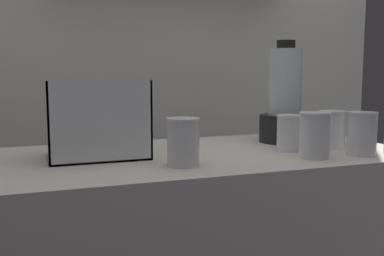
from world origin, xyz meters
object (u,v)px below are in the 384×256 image
(carrot_display_bin, at_px, (99,133))
(juice_cup_pomegranate_far_right, at_px, (332,132))
(juice_cup_pomegranate_left, at_px, (290,135))
(juice_cup_beet_right, at_px, (362,136))
(blender_pitcher, at_px, (284,104))
(juice_cup_mango_middle, at_px, (314,137))
(juice_cup_mango_far_left, at_px, (183,145))

(carrot_display_bin, bearing_deg, juice_cup_pomegranate_far_right, -7.17)
(carrot_display_bin, xyz_separation_m, juice_cup_pomegranate_far_right, (0.76, -0.10, -0.02))
(juice_cup_pomegranate_left, bearing_deg, juice_cup_beet_right, -40.14)
(blender_pitcher, relative_size, juice_cup_pomegranate_left, 3.12)
(juice_cup_beet_right, xyz_separation_m, juice_cup_pomegranate_far_right, (0.00, 0.15, -0.00))
(blender_pitcher, bearing_deg, juice_cup_mango_middle, -105.07)
(juice_cup_mango_middle, bearing_deg, juice_cup_pomegranate_far_right, 39.03)
(blender_pitcher, relative_size, juice_cup_pomegranate_far_right, 2.93)
(juice_cup_mango_middle, distance_m, juice_cup_beet_right, 0.16)
(juice_cup_mango_far_left, bearing_deg, juice_cup_pomegranate_far_right, 10.91)
(juice_cup_mango_far_left, bearing_deg, juice_cup_beet_right, -3.84)
(juice_cup_pomegranate_left, distance_m, juice_cup_pomegranate_far_right, 0.17)
(juice_cup_pomegranate_left, xyz_separation_m, juice_cup_beet_right, (0.17, -0.14, 0.01))
(carrot_display_bin, height_order, juice_cup_mango_middle, carrot_display_bin)
(juice_cup_beet_right, relative_size, juice_cup_pomegranate_far_right, 1.07)
(juice_cup_pomegranate_far_right, bearing_deg, carrot_display_bin, 172.83)
(blender_pitcher, xyz_separation_m, juice_cup_mango_middle, (-0.08, -0.30, -0.08))
(carrot_display_bin, xyz_separation_m, juice_cup_mango_far_left, (0.20, -0.21, -0.02))
(juice_cup_mango_far_left, distance_m, juice_cup_beet_right, 0.57)
(carrot_display_bin, bearing_deg, blender_pitcher, 5.85)
(blender_pitcher, height_order, juice_cup_beet_right, blender_pitcher)
(carrot_display_bin, relative_size, blender_pitcher, 0.78)
(juice_cup_mango_middle, xyz_separation_m, juice_cup_pomegranate_far_right, (0.16, 0.13, -0.01))
(juice_cup_mango_far_left, bearing_deg, juice_cup_pomegranate_left, 14.45)
(carrot_display_bin, height_order, juice_cup_beet_right, carrot_display_bin)
(juice_cup_beet_right, height_order, juice_cup_pomegranate_far_right, juice_cup_beet_right)
(juice_cup_pomegranate_far_right, bearing_deg, juice_cup_beet_right, -90.86)
(blender_pitcher, distance_m, juice_cup_pomegranate_far_right, 0.20)
(juice_cup_pomegranate_left, bearing_deg, juice_cup_mango_middle, -87.75)
(blender_pitcher, height_order, juice_cup_pomegranate_far_right, blender_pitcher)
(juice_cup_mango_middle, height_order, juice_cup_beet_right, juice_cup_mango_middle)
(juice_cup_mango_far_left, height_order, juice_cup_pomegranate_left, juice_cup_mango_far_left)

